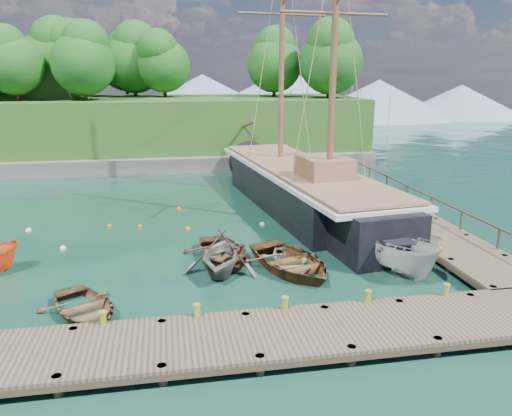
# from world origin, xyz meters

# --- Properties ---
(ground) EXTENTS (160.00, 160.00, 0.00)m
(ground) POSITION_xyz_m (0.00, 0.00, 0.00)
(ground) COLOR #103828
(ground) RESTS_ON ground
(dock_near) EXTENTS (20.00, 3.20, 1.10)m
(dock_near) POSITION_xyz_m (2.00, -6.50, 0.43)
(dock_near) COLOR #463428
(dock_near) RESTS_ON ground
(dock_east) EXTENTS (3.20, 24.00, 1.10)m
(dock_east) POSITION_xyz_m (11.50, 7.00, 0.43)
(dock_east) COLOR #463428
(dock_east) RESTS_ON ground
(bollard_0) EXTENTS (0.26, 0.26, 0.45)m
(bollard_0) POSITION_xyz_m (-4.00, -5.10, 0.00)
(bollard_0) COLOR olive
(bollard_0) RESTS_ON ground
(bollard_1) EXTENTS (0.26, 0.26, 0.45)m
(bollard_1) POSITION_xyz_m (-1.00, -5.10, 0.00)
(bollard_1) COLOR olive
(bollard_1) RESTS_ON ground
(bollard_2) EXTENTS (0.26, 0.26, 0.45)m
(bollard_2) POSITION_xyz_m (2.00, -5.10, 0.00)
(bollard_2) COLOR olive
(bollard_2) RESTS_ON ground
(bollard_3) EXTENTS (0.26, 0.26, 0.45)m
(bollard_3) POSITION_xyz_m (5.00, -5.10, 0.00)
(bollard_3) COLOR olive
(bollard_3) RESTS_ON ground
(bollard_4) EXTENTS (0.26, 0.26, 0.45)m
(bollard_4) POSITION_xyz_m (8.00, -5.10, 0.00)
(bollard_4) COLOR olive
(bollard_4) RESTS_ON ground
(rowboat_0) EXTENTS (4.24, 4.73, 0.81)m
(rowboat_0) POSITION_xyz_m (-4.89, -3.18, 0.00)
(rowboat_0) COLOR brown
(rowboat_0) RESTS_ON ground
(rowboat_1) EXTENTS (4.13, 4.52, 2.03)m
(rowboat_1) POSITION_xyz_m (0.35, -0.09, 0.00)
(rowboat_1) COLOR #6A6559
(rowboat_1) RESTS_ON ground
(rowboat_2) EXTENTS (5.10, 6.00, 1.05)m
(rowboat_2) POSITION_xyz_m (3.38, -0.39, 0.00)
(rowboat_2) COLOR brown
(rowboat_2) RESTS_ON ground
(rowboat_3) EXTENTS (3.19, 4.18, 0.81)m
(rowboat_3) POSITION_xyz_m (3.54, -0.05, 0.00)
(rowboat_3) COLOR #6B625A
(rowboat_3) RESTS_ON ground
(rowboat_4) EXTENTS (3.87, 4.90, 0.92)m
(rowboat_4) POSITION_xyz_m (0.61, 1.43, 0.00)
(rowboat_4) COLOR #513320
(rowboat_4) RESTS_ON ground
(cabin_boat_white) EXTENTS (3.33, 5.47, 1.98)m
(cabin_boat_white) POSITION_xyz_m (7.83, -1.13, 0.00)
(cabin_boat_white) COLOR beige
(cabin_boat_white) RESTS_ON ground
(schooner) EXTENTS (7.46, 27.97, 20.60)m
(schooner) POSITION_xyz_m (6.58, 9.60, 1.14)
(schooner) COLOR black
(schooner) RESTS_ON ground
(mooring_buoy_0) EXTENTS (0.32, 0.32, 0.32)m
(mooring_buoy_0) POSITION_xyz_m (-6.99, 4.25, 0.00)
(mooring_buoy_0) COLOR silver
(mooring_buoy_0) RESTS_ON ground
(mooring_buoy_1) EXTENTS (0.32, 0.32, 0.32)m
(mooring_buoy_1) POSITION_xyz_m (-3.42, 7.22, 0.00)
(mooring_buoy_1) COLOR #DF5100
(mooring_buoy_1) RESTS_ON ground
(mooring_buoy_2) EXTENTS (0.33, 0.33, 0.33)m
(mooring_buoy_2) POSITION_xyz_m (-0.80, 6.33, 0.00)
(mooring_buoy_2) COLOR #E55D11
(mooring_buoy_2) RESTS_ON ground
(mooring_buoy_3) EXTENTS (0.29, 0.29, 0.29)m
(mooring_buoy_3) POSITION_xyz_m (3.45, 6.48, 0.00)
(mooring_buoy_3) COLOR white
(mooring_buoy_3) RESTS_ON ground
(mooring_buoy_4) EXTENTS (0.33, 0.33, 0.33)m
(mooring_buoy_4) POSITION_xyz_m (-5.12, 7.62, 0.00)
(mooring_buoy_4) COLOR #CF5606
(mooring_buoy_4) RESTS_ON ground
(mooring_buoy_5) EXTENTS (0.31, 0.31, 0.31)m
(mooring_buoy_5) POSITION_xyz_m (-1.13, 10.63, 0.00)
(mooring_buoy_5) COLOR orange
(mooring_buoy_5) RESTS_ON ground
(mooring_buoy_6) EXTENTS (0.33, 0.33, 0.33)m
(mooring_buoy_6) POSITION_xyz_m (-9.41, 7.63, 0.00)
(mooring_buoy_6) COLOR silver
(mooring_buoy_6) RESTS_ON ground
(mooring_buoy_7) EXTENTS (0.36, 0.36, 0.36)m
(mooring_buoy_7) POSITION_xyz_m (3.25, 2.55, 0.00)
(mooring_buoy_7) COLOR orange
(mooring_buoy_7) RESTS_ON ground
(headland) EXTENTS (51.00, 19.31, 12.90)m
(headland) POSITION_xyz_m (-12.88, 31.36, 5.54)
(headland) COLOR #474744
(headland) RESTS_ON ground
(distant_ridge) EXTENTS (117.00, 40.00, 10.00)m
(distant_ridge) POSITION_xyz_m (4.30, 70.00, 4.35)
(distant_ridge) COLOR #728CA5
(distant_ridge) RESTS_ON ground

